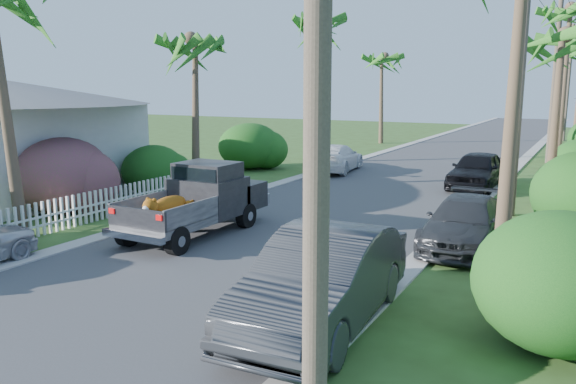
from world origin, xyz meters
The scene contains 23 objects.
ground centered at (0.00, 0.00, 0.00)m, with size 120.00×120.00×0.00m, color #314A1C.
road centered at (0.00, 25.00, 0.01)m, with size 8.00×100.00×0.02m, color #38383A.
curb_left centered at (-4.30, 25.00, 0.03)m, with size 0.60×100.00×0.06m, color #A5A39E.
curb_right centered at (4.30, 25.00, 0.03)m, with size 0.60×100.00×0.06m, color #A5A39E.
pickup_truck centered at (-2.14, 6.26, 1.01)m, with size 1.98×5.12×2.06m.
parked_car_rn centered at (3.83, 1.96, 0.85)m, with size 1.81×5.18×1.71m, color #2E3033.
parked_car_rm centered at (5.00, 8.37, 0.65)m, with size 1.83×4.51×1.31m, color #2A2C2F.
parked_car_rf centered at (3.60, 17.73, 0.77)m, with size 1.83×4.55×1.55m, color black.
parked_car_lf centered at (-3.60, 19.19, 0.69)m, with size 1.94×4.78×1.39m, color white.
palm_l_b centered at (-6.80, 12.00, 6.15)m, with size 4.40×4.40×7.40m.
palm_l_c centered at (-6.00, 22.00, 7.91)m, with size 4.40×4.40×9.20m.
palm_l_d centered at (-6.50, 34.00, 6.44)m, with size 4.40×4.40×7.70m.
palm_r_b centered at (6.60, 15.00, 5.95)m, with size 4.40×4.40×7.20m.
palm_r_c centered at (6.20, 26.00, 8.11)m, with size 4.40×4.40×9.40m.
shrub_l_b centered at (-7.80, 6.00, 1.30)m, with size 3.00×3.30×2.60m, color #AD185D.
shrub_l_c centered at (-7.40, 10.00, 1.00)m, with size 2.40×2.64×2.00m, color #144715.
shrub_l_d centered at (-8.00, 18.00, 1.20)m, with size 3.20×3.52×2.40m, color #144715.
shrub_r_a centered at (7.60, 3.00, 1.15)m, with size 2.80×3.08×2.30m, color #144715.
picket_fence centered at (-6.00, 5.50, 0.50)m, with size 0.10×11.00×1.00m, color white.
utility_pole_a centered at (5.60, -2.00, 4.60)m, with size 1.60×0.26×9.00m.
utility_pole_b centered at (5.60, 13.00, 4.60)m, with size 1.60×0.26×9.00m.
utility_pole_c centered at (5.60, 28.00, 4.60)m, with size 1.60×0.26×9.00m.
utility_pole_d centered at (5.60, 43.00, 4.60)m, with size 1.60×0.26×9.00m.
Camera 1 is at (7.90, -6.75, 4.27)m, focal length 35.00 mm.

